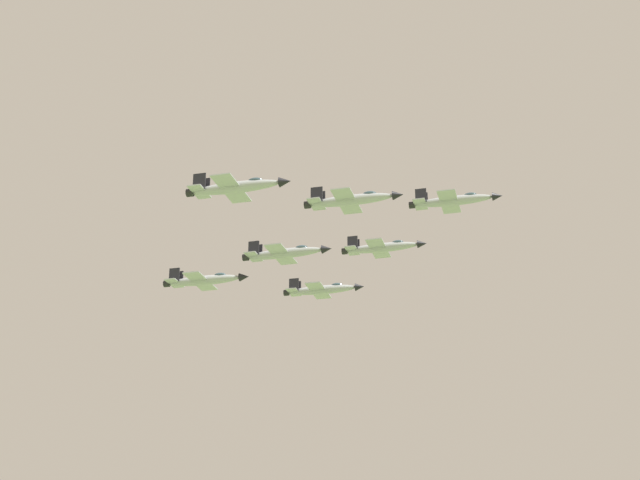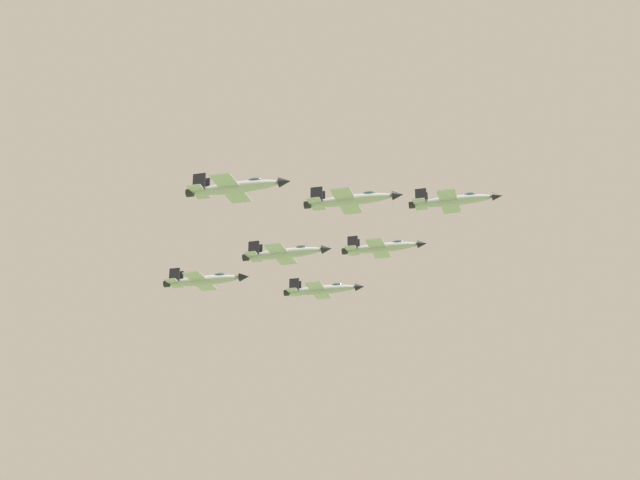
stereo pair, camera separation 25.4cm
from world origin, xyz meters
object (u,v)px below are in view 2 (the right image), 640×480
Objects in this scene: jet_lead at (453,200)px; jet_left_wingman at (382,247)px; jet_right_outer at (236,187)px; jet_trailing at (204,280)px; jet_slot_rear at (285,253)px; jet_right_wingman at (351,200)px; jet_left_outer at (322,290)px.

jet_lead reaches higher than jet_left_wingman.
jet_trailing is (21.34, 25.69, -5.29)m from jet_right_outer.
jet_left_wingman reaches higher than jet_trailing.
jet_lead is at bearing -40.62° from jet_left_wingman.
jet_slot_rear is (-19.28, 11.05, -5.07)m from jet_left_wingman.
jet_right_wingman is 0.99× the size of jet_slot_rear.
jet_lead is 22.63m from jet_right_wingman.
jet_trailing is at bearing 179.49° from jet_lead.
jet_trailing is (2.06, 36.74, -7.32)m from jet_right_wingman.
jet_slot_rear is (27.08, 9.76, -1.14)m from jet_right_outer.
jet_left_outer is at bearing 89.85° from jet_right_outer.
jet_left_wingman is at bearing 41.18° from jet_slot_rear.
jet_trailing is at bearing -121.58° from jet_left_outer.
jet_lead is at bearing 40.04° from jet_right_wingman.
jet_lead is 0.98× the size of jet_right_wingman.
jet_left_wingman reaches higher than jet_left_outer.
jet_slot_rear is (-11.48, 31.86, -7.47)m from jet_lead.
jet_lead is at bearing 40.22° from jet_right_outer.
jet_lead is at bearing 0.82° from jet_slot_rear.
jet_trailing is at bearing 156.65° from jet_right_wingman.
jet_lead reaches higher than jet_left_outer.
jet_left_wingman is 0.97× the size of jet_left_outer.
jet_left_wingman is 0.96× the size of jet_right_outer.
jet_trailing is at bearing -179.19° from jet_slot_rear.
jet_lead reaches higher than jet_right_wingman.
jet_right_wingman is 0.98× the size of jet_left_outer.
jet_left_outer is (7.80, 20.81, -3.02)m from jet_left_wingman.
jet_left_wingman is at bearing 68.44° from jet_right_outer.
jet_right_wingman is 37.52m from jet_trailing.
jet_right_outer reaches higher than jet_trailing.
jet_right_wingman is 1.02× the size of jet_trailing.
jet_left_wingman is 37.93m from jet_trailing.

